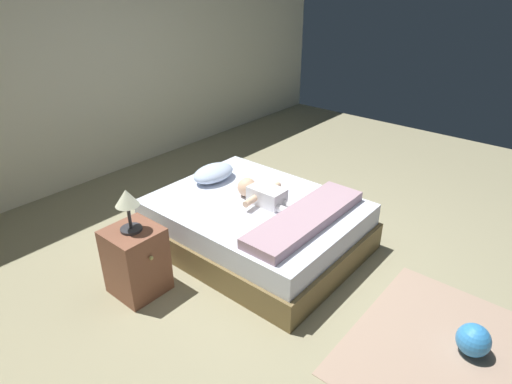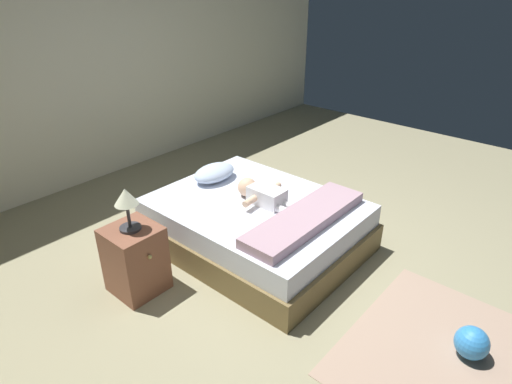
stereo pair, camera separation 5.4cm
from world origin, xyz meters
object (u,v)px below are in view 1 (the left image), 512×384
nightstand (136,261)px  lamp (127,202)px  toothbrush (263,189)px  toy_ball (473,340)px  baby (262,194)px  pillow (213,173)px  bed (256,224)px

nightstand → lamp: 0.49m
toothbrush → toy_ball: (-0.29, -1.95, -0.32)m
toy_ball → baby: bearing=86.6°
baby → lamp: 1.16m
pillow → bed: bearing=-98.0°
lamp → toy_ball: size_ratio=1.54×
bed → nightstand: size_ratio=3.24×
pillow → toothbrush: pillow is taller
lamp → toothbrush: bearing=-8.3°
baby → nightstand: bearing=163.3°
toothbrush → pillow: bearing=106.5°
pillow → toy_ball: (-0.15, -2.42, -0.39)m
toothbrush → nightstand: bearing=171.8°
bed → nightstand: nightstand is taller
baby → lamp: bearing=163.3°
pillow → lamp: 1.19m
pillow → toy_ball: pillow is taller
nightstand → lamp: (0.00, 0.00, 0.49)m
toothbrush → lamp: 1.31m
bed → toothbrush: toothbrush is taller
bed → baby: baby is taller
baby → toy_ball: 1.85m
bed → pillow: pillow is taller
bed → lamp: bearing=164.3°
pillow → nightstand: pillow is taller
pillow → baby: size_ratio=0.70×
pillow → baby: bearing=-93.5°
baby → toy_ball: baby is taller
baby → toothbrush: 0.24m
baby → toy_ball: bearing=-93.4°
bed → lamp: size_ratio=5.36×
pillow → toothbrush: 0.50m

